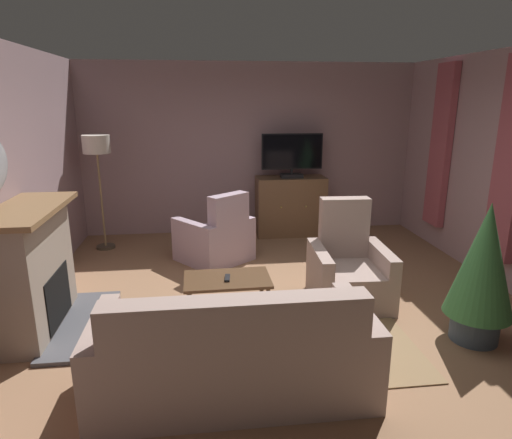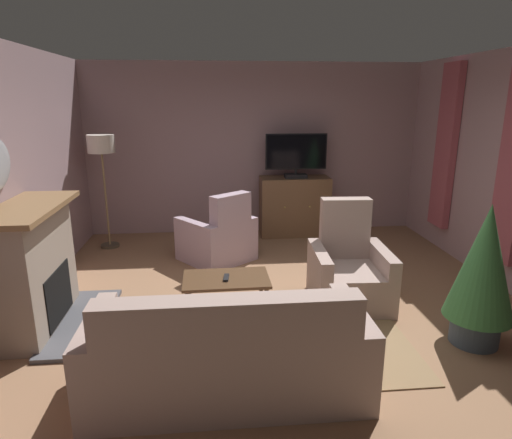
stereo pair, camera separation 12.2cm
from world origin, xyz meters
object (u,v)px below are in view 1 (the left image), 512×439
Objects in this scene: tv_remote at (227,278)px; armchair_near_window at (348,271)px; sofa_floral at (234,357)px; television at (292,154)px; potted_plant_on_hearth_side at (483,268)px; floor_lamp at (97,153)px; armchair_beside_cabinet at (216,239)px; fireplace at (33,272)px; coffee_table at (227,283)px; tv_cabinet at (290,207)px.

armchair_near_window is (1.36, 0.24, -0.09)m from tv_remote.
armchair_near_window reaches higher than tv_remote.
sofa_floral reaches higher than tv_remote.
television is 5.73× the size of tv_remote.
sofa_floral is 2.03m from armchair_near_window.
potted_plant_on_hearth_side is 0.78× the size of floor_lamp.
potted_plant_on_hearth_side is at bearing -38.33° from floor_lamp.
armchair_beside_cabinet is at bearing 134.05° from potted_plant_on_hearth_side.
armchair_beside_cabinet is (-0.06, 1.66, -0.11)m from tv_remote.
armchair_near_window is at bearing 4.48° from fireplace.
tv_remote is 0.10× the size of floor_lamp.
coffee_table is 0.80× the size of armchair_near_window.
sofa_floral is 1.80× the size of armchair_beside_cabinet.
fireplace is 2.57m from floor_lamp.
tv_remote is 1.26m from sofa_floral.
fireplace is at bearing -178.80° from coffee_table.
tv_cabinet is 0.96× the size of armchair_beside_cabinet.
fireplace is 0.83× the size of floor_lamp.
television is 2.93m from floor_lamp.
tv_cabinet is at bearing 66.36° from coffee_table.
fireplace is 1.86m from tv_remote.
fireplace is 1.06× the size of potted_plant_on_hearth_side.
floor_lamp is (-1.71, 2.41, 1.00)m from tv_remote.
television is at bearing -90.00° from tv_cabinet.
fireplace is 4.18m from television.
armchair_near_window is (1.36, 0.21, -0.03)m from coffee_table.
coffee_table is at bearing -114.05° from television.
floor_lamp is at bearing 114.67° from sofa_floral.
sofa_floral is (-0.03, -1.25, -0.12)m from tv_remote.
coffee_table is (-1.21, -2.71, -0.97)m from television.
sofa_floral reaches higher than coffee_table.
coffee_table is at bearing 7.54° from tv_remote.
potted_plant_on_hearth_side is (2.27, -0.74, 0.29)m from tv_remote.
television is (-0.00, -0.05, 0.88)m from tv_cabinet.
potted_plant_on_hearth_side is at bearing -101.99° from tv_remote.
tv_remote is at bearing -113.46° from tv_cabinet.
television reaches higher than tv_cabinet.
tv_cabinet is at bearing 42.41° from fireplace.
sofa_floral is at bearing -107.27° from television.
fireplace is at bearing -138.14° from television.
armchair_beside_cabinet is at bearing 7.99° from tv_remote.
fireplace is 4.19m from potted_plant_on_hearth_side.
tv_cabinet is at bearing 93.41° from armchair_near_window.
armchair_beside_cabinet is 3.37m from potted_plant_on_hearth_side.
armchair_near_window is at bearing 46.93° from sofa_floral.
sofa_floral is (-1.24, -3.98, -1.02)m from television.
tv_remote is at bearing 0.51° from fireplace.
coffee_table is (-1.21, -2.76, -0.09)m from tv_cabinet.
coffee_table is 0.76× the size of armchair_beside_cabinet.
tv_cabinet is (3.06, 2.80, -0.13)m from fireplace.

